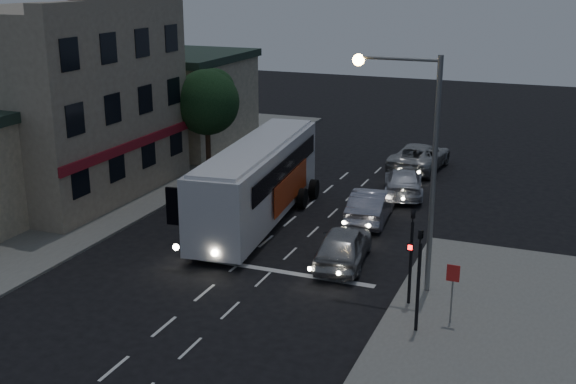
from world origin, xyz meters
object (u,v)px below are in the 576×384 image
at_px(streetlight, 417,147).
at_px(tour_bus, 258,180).
at_px(car_sedan_c, 420,157).
at_px(traffic_signal_main, 411,245).
at_px(street_tree, 207,99).
at_px(car_suv, 343,245).
at_px(traffic_signal_side, 419,268).
at_px(car_sedan_b, 403,182).
at_px(car_sedan_a, 371,205).
at_px(regulatory_sign, 453,284).

bearing_deg(streetlight, tour_bus, 149.09).
distance_m(car_sedan_c, traffic_signal_main, 19.82).
height_order(tour_bus, street_tree, street_tree).
distance_m(car_suv, traffic_signal_side, 6.72).
relative_size(traffic_signal_main, street_tree, 0.66).
xyz_separation_m(car_suv, car_sedan_c, (-0.17, 16.39, 0.01)).
height_order(car_sedan_b, car_sedan_c, car_sedan_c).
relative_size(car_suv, streetlight, 0.54).
bearing_deg(streetlight, car_sedan_a, 116.12).
bearing_deg(car_sedan_b, tour_bus, 36.64).
distance_m(car_sedan_b, street_tree, 13.01).
distance_m(car_sedan_c, traffic_signal_side, 21.89).
bearing_deg(traffic_signal_main, car_suv, 139.20).
height_order(car_sedan_c, street_tree, street_tree).
height_order(car_suv, traffic_signal_main, traffic_signal_main).
height_order(tour_bus, traffic_signal_side, traffic_signal_side).
xyz_separation_m(tour_bus, car_sedan_b, (5.74, 6.95, -1.40)).
xyz_separation_m(tour_bus, traffic_signal_main, (9.10, -6.72, 0.28)).
relative_size(car_sedan_c, regulatory_sign, 2.73).
xyz_separation_m(car_suv, streetlight, (3.24, -1.60, 4.90)).
relative_size(traffic_signal_side, streetlight, 0.46).
distance_m(traffic_signal_side, regulatory_sign, 1.61).
xyz_separation_m(car_sedan_b, regulatory_sign, (5.06, -14.69, 0.86)).
xyz_separation_m(car_sedan_a, car_sedan_b, (0.54, 4.82, -0.08)).
height_order(car_sedan_b, traffic_signal_side, traffic_signal_side).
xyz_separation_m(car_sedan_b, traffic_signal_main, (3.36, -13.67, 1.68)).
bearing_deg(street_tree, traffic_signal_side, -44.50).
bearing_deg(car_sedan_c, traffic_signal_main, 105.42).
bearing_deg(car_sedan_b, street_tree, -16.46).
bearing_deg(traffic_signal_side, street_tree, 135.50).
height_order(tour_bus, car_suv, tour_bus).
height_order(car_sedan_b, streetlight, streetlight).
bearing_deg(streetlight, street_tree, 140.49).
height_order(tour_bus, streetlight, streetlight).
bearing_deg(car_sedan_a, traffic_signal_main, 108.76).
relative_size(traffic_signal_side, street_tree, 0.66).
height_order(car_sedan_a, streetlight, streetlight).
height_order(car_sedan_a, traffic_signal_side, traffic_signal_side).
xyz_separation_m(car_suv, regulatory_sign, (5.20, -4.04, 0.77)).
bearing_deg(streetlight, car_sedan_c, 100.74).
relative_size(car_sedan_a, car_sedan_c, 0.83).
relative_size(tour_bus, traffic_signal_side, 3.20).
bearing_deg(traffic_signal_main, car_sedan_c, 100.70).
relative_size(car_sedan_a, streetlight, 0.55).
distance_m(streetlight, street_tree, 20.19).
distance_m(car_sedan_b, traffic_signal_main, 14.18).
xyz_separation_m(car_sedan_a, regulatory_sign, (5.60, -9.87, 0.78)).
bearing_deg(street_tree, car_suv, -42.37).
height_order(car_sedan_c, streetlight, streetlight).
xyz_separation_m(tour_bus, street_tree, (-6.70, 7.53, 2.36)).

